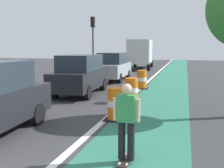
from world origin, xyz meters
name	(u,v)px	position (x,y,z in m)	size (l,w,h in m)	color
bike_lane_strip	(165,90)	(2.40, 12.00, 0.00)	(2.50, 80.00, 0.01)	#2D755B
lane_divider_stripe	(139,89)	(0.90, 12.00, 0.01)	(0.20, 80.00, 0.01)	silver
skateboarder_on_lane	(126,121)	(2.32, 2.09, 0.91)	(0.57, 0.80, 1.69)	black
parked_suv_second	(81,74)	(-1.79, 9.70, 1.04)	(2.07, 4.67, 2.04)	black
parked_suv_third	(113,66)	(-1.70, 15.78, 1.04)	(1.95, 4.61, 2.04)	#9EA0A5
traffic_barrel_front	(116,104)	(1.25, 5.30, 0.53)	(0.73, 0.73, 1.09)	orange
traffic_barrel_mid	(132,91)	(1.20, 8.25, 0.53)	(0.73, 0.73, 1.09)	orange
traffic_barrel_back	(142,80)	(0.99, 12.34, 0.53)	(0.73, 0.73, 1.09)	orange
delivery_truck_down_block	(141,53)	(-1.45, 26.98, 1.85)	(2.74, 7.72, 3.23)	beige
traffic_light_corner	(93,35)	(-4.59, 19.59, 3.50)	(0.41, 0.32, 5.10)	#2D2D2D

